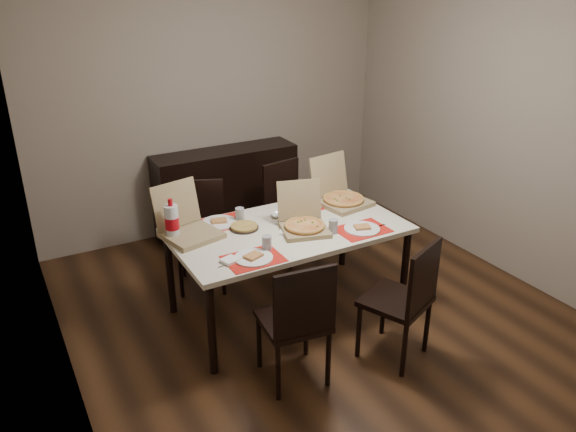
% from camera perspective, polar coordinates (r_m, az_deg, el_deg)
% --- Properties ---
extents(ground, '(3.80, 4.00, 0.02)m').
position_cam_1_polar(ground, '(4.76, 2.67, -9.47)').
color(ground, '#3E2413').
rests_on(ground, ground).
extents(room_walls, '(3.84, 4.02, 2.62)m').
position_cam_1_polar(room_walls, '(4.44, 0.10, 12.58)').
color(room_walls, gray).
rests_on(room_walls, ground).
extents(sideboard, '(1.50, 0.40, 0.90)m').
position_cam_1_polar(sideboard, '(5.97, -6.26, 2.50)').
color(sideboard, black).
rests_on(sideboard, ground).
extents(dining_table, '(1.80, 1.00, 0.75)m').
position_cam_1_polar(dining_table, '(4.40, 0.00, -1.99)').
color(dining_table, beige).
rests_on(dining_table, ground).
extents(chair_near_left, '(0.47, 0.47, 0.93)m').
position_cam_1_polar(chair_near_left, '(3.71, 0.97, -10.39)').
color(chair_near_left, black).
rests_on(chair_near_left, ground).
extents(chair_near_right, '(0.55, 0.55, 0.93)m').
position_cam_1_polar(chair_near_right, '(4.02, 11.86, -8.02)').
color(chair_near_right, black).
rests_on(chair_near_right, ground).
extents(chair_far_left, '(0.55, 0.55, 0.93)m').
position_cam_1_polar(chair_far_left, '(4.96, -8.85, -1.38)').
color(chair_far_left, black).
rests_on(chair_far_left, ground).
extents(chair_far_right, '(0.49, 0.49, 0.93)m').
position_cam_1_polar(chair_far_right, '(5.40, 0.04, 1.02)').
color(chair_far_right, black).
rests_on(chair_far_right, ground).
extents(setting_near_left, '(0.46, 0.30, 0.11)m').
position_cam_1_polar(setting_near_left, '(3.93, -3.44, -3.93)').
color(setting_near_left, red).
rests_on(setting_near_left, dining_table).
extents(setting_near_right, '(0.48, 0.30, 0.11)m').
position_cam_1_polar(setting_near_right, '(4.34, 6.82, -1.24)').
color(setting_near_right, red).
rests_on(setting_near_right, dining_table).
extents(setting_far_left, '(0.50, 0.30, 0.11)m').
position_cam_1_polar(setting_far_left, '(4.47, -6.74, -0.49)').
color(setting_far_left, red).
rests_on(setting_far_left, dining_table).
extents(setting_far_right, '(0.47, 0.30, 0.11)m').
position_cam_1_polar(setting_far_right, '(4.79, 2.52, 1.36)').
color(setting_far_right, red).
rests_on(setting_far_right, dining_table).
extents(napkin_loose, '(0.16, 0.16, 0.02)m').
position_cam_1_polar(napkin_loose, '(4.29, -0.06, -1.57)').
color(napkin_loose, white).
rests_on(napkin_loose, dining_table).
extents(pizza_box_center, '(0.44, 0.46, 0.35)m').
position_cam_1_polar(pizza_box_center, '(4.32, 1.59, -0.72)').
color(pizza_box_center, olive).
rests_on(pizza_box_center, dining_table).
extents(pizza_box_right, '(0.45, 0.49, 0.39)m').
position_cam_1_polar(pizza_box_right, '(4.83, 5.39, 1.93)').
color(pizza_box_right, olive).
rests_on(pizza_box_right, dining_table).
extents(pizza_box_left, '(0.46, 0.50, 0.38)m').
position_cam_1_polar(pizza_box_left, '(4.29, -10.13, -1.20)').
color(pizza_box_left, olive).
rests_on(pizza_box_left, dining_table).
extents(faina_plate, '(0.23, 0.23, 0.03)m').
position_cam_1_polar(faina_plate, '(4.36, -4.48, -1.12)').
color(faina_plate, black).
rests_on(faina_plate, dining_table).
extents(dip_bowl, '(0.14, 0.14, 0.03)m').
position_cam_1_polar(dip_bowl, '(4.56, -1.05, 0.08)').
color(dip_bowl, white).
rests_on(dip_bowl, dining_table).
extents(soda_bottle, '(0.11, 0.11, 0.32)m').
position_cam_1_polar(soda_bottle, '(4.23, -11.70, -0.61)').
color(soda_bottle, silver).
rests_on(soda_bottle, dining_table).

